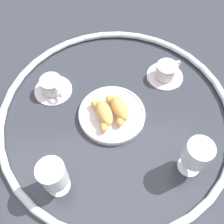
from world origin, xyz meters
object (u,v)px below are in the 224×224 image
pastry_plate (112,115)px  juice_glass_right (197,154)px  coffee_cup_near (166,72)px  coffee_cup_far (52,86)px  croissant_small (103,113)px  juice_glass_left (53,175)px  croissant_large (119,108)px

pastry_plate → juice_glass_right: bearing=-135.6°
coffee_cup_near → coffee_cup_far: bearing=90.7°
croissant_small → juice_glass_left: 0.26m
croissant_small → coffee_cup_far: 0.22m
coffee_cup_far → juice_glass_right: bearing=-131.2°
croissant_small → coffee_cup_far: croissant_small is taller
coffee_cup_far → coffee_cup_near: bearing=-89.3°
croissant_small → croissant_large: bearing=-75.9°
croissant_large → juice_glass_left: 0.31m
croissant_large → croissant_small: 0.05m
croissant_small → juice_glass_right: juice_glass_right is taller
pastry_plate → coffee_cup_near: (0.15, -0.22, 0.01)m
croissant_small → coffee_cup_far: bearing=48.1°
juice_glass_left → juice_glass_right: (-0.00, -0.39, 0.00)m
coffee_cup_far → juice_glass_left: bearing=-179.2°
croissant_large → juice_glass_right: bearing=-139.9°
pastry_plate → coffee_cup_far: bearing=54.2°
pastry_plate → juice_glass_right: 0.31m
croissant_large → croissant_small: same height
coffee_cup_near → juice_glass_left: 0.55m
coffee_cup_far → croissant_large: bearing=-121.6°
croissant_large → juice_glass_left: (-0.22, 0.21, 0.05)m
coffee_cup_far → juice_glass_left: juice_glass_left is taller
croissant_small → coffee_cup_far: (0.15, 0.16, -0.01)m
pastry_plate → juice_glass_right: juice_glass_right is taller
coffee_cup_near → juice_glass_right: bearing=177.0°
croissant_small → juice_glass_right: size_ratio=0.96×
pastry_plate → croissant_small: (-0.01, 0.03, 0.03)m
juice_glass_left → juice_glass_right: 0.39m
pastry_plate → juice_glass_left: juice_glass_left is taller
croissant_small → coffee_cup_near: 0.30m
coffee_cup_near → coffee_cup_far: 0.42m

